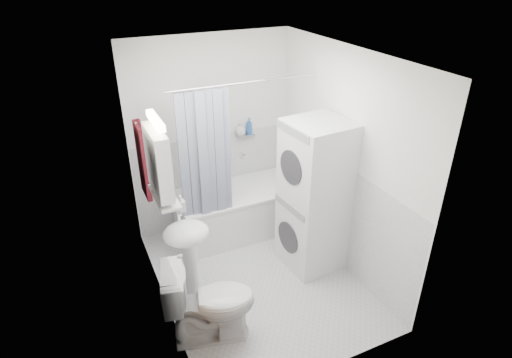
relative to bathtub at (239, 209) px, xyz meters
name	(u,v)px	position (x,y,z in m)	size (l,w,h in m)	color
floor	(257,277)	(-0.18, -0.92, -0.32)	(2.60, 2.60, 0.00)	silver
room_walls	(257,155)	(-0.18, -0.92, 1.16)	(2.60, 2.60, 2.60)	white
wainscot	(246,218)	(-0.18, -0.63, 0.28)	(1.98, 2.58, 2.58)	white
door	(180,256)	(-1.13, -1.47, 0.68)	(0.05, 2.00, 2.00)	brown
bathtub	(239,209)	(0.00, 0.00, 0.00)	(1.54, 0.73, 0.59)	white
tub_spout	(242,153)	(0.20, 0.33, 0.58)	(0.04, 0.04, 0.12)	silver
curtain_rod	(248,82)	(0.00, -0.31, 1.68)	(0.02, 0.02, 1.72)	silver
shower_curtain	(206,158)	(-0.49, -0.31, 0.93)	(0.55, 0.02, 1.45)	#142046
sink	(188,246)	(-0.93, -0.97, 0.38)	(0.44, 0.37, 1.04)	white
medicine_cabinet	(158,160)	(-1.08, -0.82, 1.24)	(0.13, 0.50, 0.71)	white
shelf	(164,196)	(-1.07, -0.82, 0.88)	(0.18, 0.54, 0.03)	silver
shower_caddy	(246,135)	(0.25, 0.32, 0.83)	(0.22, 0.06, 0.02)	silver
towel	(143,159)	(-1.12, -0.17, 0.98)	(0.07, 0.33, 0.81)	#591312
washer_dryer	(314,197)	(0.50, -0.91, 0.53)	(0.66, 0.65, 1.70)	white
toilet	(210,302)	(-0.90, -1.46, 0.07)	(0.46, 0.82, 0.80)	white
soap_pump	(181,208)	(-0.89, -0.67, 0.63)	(0.08, 0.17, 0.08)	gray
shelf_bottle	(168,200)	(-1.07, -0.97, 0.92)	(0.07, 0.18, 0.07)	gray
shelf_cup	(160,185)	(-1.07, -0.70, 0.94)	(0.10, 0.09, 0.10)	gray
shampoo_a	(240,131)	(0.17, 0.32, 0.90)	(0.13, 0.17, 0.13)	gray
shampoo_b	(249,131)	(0.29, 0.32, 0.88)	(0.08, 0.21, 0.08)	#285AA0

